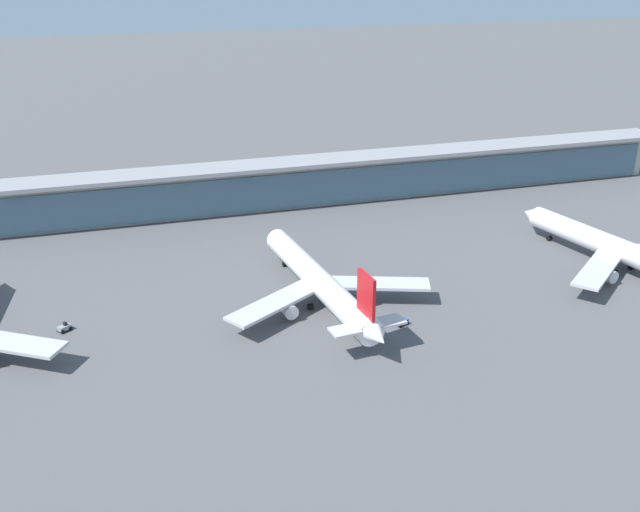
# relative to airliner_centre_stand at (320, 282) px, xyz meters

# --- Properties ---
(ground_plane) EXTENTS (1200.00, 1200.00, 0.00)m
(ground_plane) POSITION_rel_airliner_centre_stand_xyz_m (2.71, -8.27, -5.48)
(ground_plane) COLOR #515154
(airliner_centre_stand) EXTENTS (49.94, 65.33, 17.40)m
(airliner_centre_stand) POSITION_rel_airliner_centre_stand_xyz_m (0.00, 0.00, 0.00)
(airliner_centre_stand) COLOR white
(airliner_centre_stand) RESTS_ON ground
(airliner_right_stand) EXTENTS (48.89, 64.62, 17.40)m
(airliner_right_stand) POSITION_rel_airliner_centre_stand_xyz_m (79.01, -3.80, 0.00)
(airliner_right_stand) COLOR white
(airliner_right_stand) RESTS_ON ground
(service_truck_under_wing_blue) EXTENTS (3.28, 2.62, 2.05)m
(service_truck_under_wing_blue) POSITION_rel_airliner_centre_stand_xyz_m (14.14, -15.17, -4.60)
(service_truck_under_wing_blue) COLOR #234C9E
(service_truck_under_wing_blue) RESTS_ON ground
(service_truck_mid_apron_grey) EXTENTS (3.31, 3.07, 2.05)m
(service_truck_mid_apron_grey) POSITION_rel_airliner_centre_stand_xyz_m (-56.91, 3.52, -4.60)
(service_truck_mid_apron_grey) COLOR gray
(service_truck_mid_apron_grey) RESTS_ON ground
(terminal_building) EXTENTS (282.94, 12.80, 15.20)m
(terminal_building) POSITION_rel_airliner_centre_stand_xyz_m (2.71, 69.00, 2.39)
(terminal_building) COLOR #B2ADA3
(terminal_building) RESTS_ON ground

